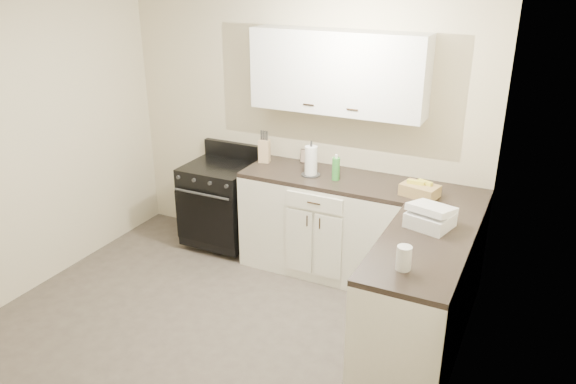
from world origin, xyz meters
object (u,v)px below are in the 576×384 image
at_px(knife_block, 264,151).
at_px(paper_towel, 311,161).
at_px(wicker_basket, 420,190).
at_px(countertop_grill, 430,220).
at_px(stove, 220,204).

distance_m(knife_block, paper_towel, 0.56).
xyz_separation_m(wicker_basket, countertop_grill, (0.21, -0.54, 0.01)).
height_order(knife_block, countertop_grill, knife_block).
height_order(stove, wicker_basket, wicker_basket).
bearing_deg(paper_towel, wicker_basket, -3.01).
bearing_deg(wicker_basket, countertop_grill, -69.12).
distance_m(wicker_basket, countertop_grill, 0.58).
bearing_deg(countertop_grill, stove, 179.41).
bearing_deg(paper_towel, countertop_grill, -26.21).
relative_size(paper_towel, countertop_grill, 0.92).
xyz_separation_m(knife_block, countertop_grill, (1.74, -0.73, -0.06)).
xyz_separation_m(stove, paper_towel, (1.00, -0.02, 0.61)).
relative_size(stove, knife_block, 3.67).
bearing_deg(knife_block, countertop_grill, -34.89).
distance_m(stove, wicker_basket, 2.06).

